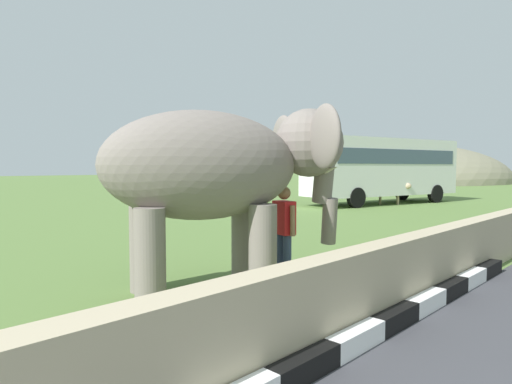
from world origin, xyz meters
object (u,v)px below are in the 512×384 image
at_px(bus_white, 382,166).
at_px(person_handler, 284,228).
at_px(cow_near, 390,188).
at_px(elephant, 224,169).

bearing_deg(bus_white, person_handler, -157.09).
height_order(bus_white, cow_near, bus_white).
bearing_deg(elephant, person_handler, -12.77).
xyz_separation_m(bus_white, cow_near, (-0.20, -0.58, -1.21)).
distance_m(bus_white, cow_near, 1.36).
height_order(elephant, bus_white, bus_white).
xyz_separation_m(person_handler, bus_white, (15.94, 6.74, 1.16)).
xyz_separation_m(elephant, cow_near, (16.90, 5.89, -1.09)).
height_order(elephant, cow_near, elephant).
xyz_separation_m(elephant, person_handler, (1.15, -0.26, -1.03)).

